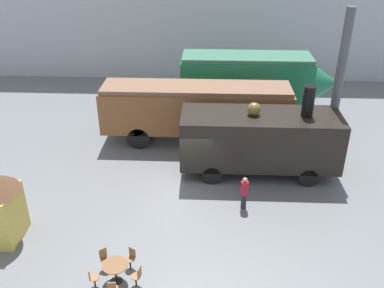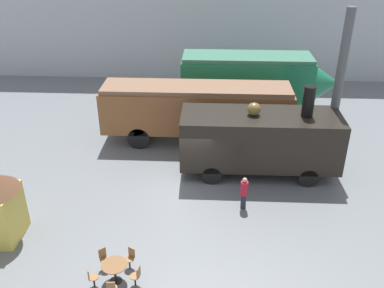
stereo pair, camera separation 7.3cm
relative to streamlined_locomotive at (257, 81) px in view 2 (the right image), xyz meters
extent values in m
plane|color=slate|center=(-4.00, -8.16, -2.40)|extent=(80.00, 80.00, 0.00)
cube|color=#B2B7C1|center=(-4.00, 7.07, 2.10)|extent=(44.00, 0.15, 9.00)
cube|color=#196B47|center=(-0.70, 0.00, -0.08)|extent=(8.07, 2.62, 2.96)
cone|color=#196B47|center=(4.24, 0.00, -0.08)|extent=(1.82, 2.48, 2.48)
cube|color=#366B54|center=(-0.70, 0.00, 1.52)|extent=(7.91, 2.41, 0.24)
cylinder|color=black|center=(1.72, -1.25, -1.75)|extent=(1.30, 0.12, 1.30)
cylinder|color=black|center=(1.72, 1.25, -1.75)|extent=(1.30, 0.12, 1.30)
cylinder|color=black|center=(-3.12, -1.25, -1.75)|extent=(1.30, 0.12, 1.30)
cylinder|color=black|center=(-3.12, 1.25, -1.75)|extent=(1.30, 0.12, 1.30)
cube|color=brown|center=(-3.68, -3.71, -0.42)|extent=(10.55, 2.42, 2.33)
cube|color=brown|center=(-3.68, -3.71, 0.86)|extent=(10.34, 2.23, 0.24)
cylinder|color=black|center=(-0.52, -4.86, -1.77)|extent=(1.24, 0.12, 1.24)
cylinder|color=black|center=(-0.52, -2.56, -1.77)|extent=(1.24, 0.12, 1.24)
cylinder|color=black|center=(-6.85, -4.86, -1.77)|extent=(1.24, 0.12, 1.24)
cylinder|color=black|center=(-6.85, -2.56, -1.77)|extent=(1.24, 0.12, 1.24)
cube|color=black|center=(-0.43, -6.97, -0.51)|extent=(7.72, 2.72, 2.54)
cylinder|color=black|center=(1.70, -6.97, 1.51)|extent=(0.55, 0.55, 1.49)
sphere|color=brown|center=(-0.81, -6.97, 1.06)|extent=(0.64, 0.64, 0.64)
cylinder|color=black|center=(1.89, -8.27, -1.92)|extent=(0.95, 0.12, 0.95)
cylinder|color=black|center=(1.89, -5.67, -1.92)|extent=(0.95, 0.12, 0.95)
cylinder|color=black|center=(-2.75, -8.27, -1.92)|extent=(0.95, 0.12, 0.95)
cylinder|color=black|center=(-2.75, -5.67, -1.92)|extent=(0.95, 0.12, 0.95)
cylinder|color=black|center=(-6.12, -14.72, -2.39)|extent=(0.44, 0.44, 0.02)
cylinder|color=black|center=(-6.12, -14.72, -2.01)|extent=(0.08, 0.08, 0.73)
cylinder|color=brown|center=(-6.12, -14.72, -1.63)|extent=(0.92, 0.92, 0.03)
cylinder|color=olive|center=(-6.05, -15.47, -1.96)|extent=(0.36, 0.36, 0.03)
cube|color=olive|center=(-6.04, -15.63, -1.74)|extent=(0.29, 0.06, 0.42)
cylinder|color=black|center=(-5.38, -14.89, -2.19)|extent=(0.06, 0.06, 0.42)
cylinder|color=olive|center=(-5.38, -14.89, -1.96)|extent=(0.36, 0.36, 0.03)
cube|color=olive|center=(-5.23, -14.93, -1.74)|extent=(0.10, 0.29, 0.42)
cylinder|color=black|center=(-5.72, -14.07, -2.19)|extent=(0.06, 0.06, 0.42)
cylinder|color=olive|center=(-5.72, -14.07, -1.96)|extent=(0.36, 0.36, 0.03)
cube|color=olive|center=(-5.64, -13.94, -1.74)|extent=(0.27, 0.18, 0.42)
cylinder|color=black|center=(-6.61, -14.15, -2.19)|extent=(0.06, 0.06, 0.42)
cylinder|color=olive|center=(-6.61, -14.15, -1.96)|extent=(0.36, 0.36, 0.03)
cube|color=olive|center=(-6.71, -14.03, -1.74)|extent=(0.24, 0.22, 0.42)
cylinder|color=black|center=(-6.81, -15.01, -2.19)|extent=(0.06, 0.06, 0.42)
cylinder|color=olive|center=(-6.81, -15.01, -1.96)|extent=(0.36, 0.36, 0.03)
cube|color=olive|center=(-6.96, -15.07, -1.74)|extent=(0.15, 0.28, 0.42)
cylinder|color=#262633|center=(-1.32, -10.14, -2.03)|extent=(0.24, 0.24, 0.73)
cylinder|color=#B2192D|center=(-1.32, -10.14, -1.34)|extent=(0.34, 0.34, 0.65)
sphere|color=tan|center=(-1.32, -10.14, -0.91)|extent=(0.21, 0.21, 0.21)
cylinder|color=#4C5156|center=(3.32, -5.76, 1.60)|extent=(0.44, 0.44, 8.00)
camera|label=1|loc=(-2.90, -25.78, 9.16)|focal=40.00mm
camera|label=2|loc=(-2.83, -25.78, 9.16)|focal=40.00mm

